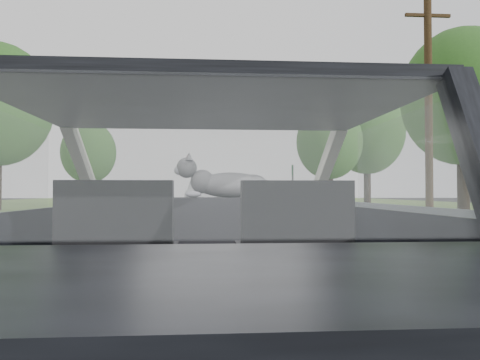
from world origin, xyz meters
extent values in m
cube|color=black|center=(0.00, 0.00, 0.72)|extent=(1.80, 4.00, 1.45)
cube|color=black|center=(0.00, 0.62, 0.85)|extent=(1.58, 0.45, 0.30)
cube|color=#252528|center=(-0.40, -0.29, 0.88)|extent=(0.50, 0.72, 0.42)
cube|color=#252528|center=(0.40, -0.29, 0.88)|extent=(0.50, 0.72, 0.42)
torus|color=black|center=(-0.40, 0.33, 0.92)|extent=(0.36, 0.36, 0.04)
ellipsoid|color=gray|center=(0.16, 0.61, 1.09)|extent=(0.66, 0.27, 0.29)
cube|color=gray|center=(4.30, 10.00, 0.58)|extent=(0.05, 90.00, 0.32)
imported|color=silver|center=(-0.01, 23.66, 0.81)|extent=(2.36, 5.07, 1.62)
cube|color=#18562C|center=(4.74, 22.63, 1.23)|extent=(0.34, 0.98, 2.46)
cylinder|color=#4F381D|center=(7.11, 11.89, 3.71)|extent=(0.32, 0.32, 7.43)
camera|label=1|loc=(-0.01, -2.47, 1.04)|focal=35.00mm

